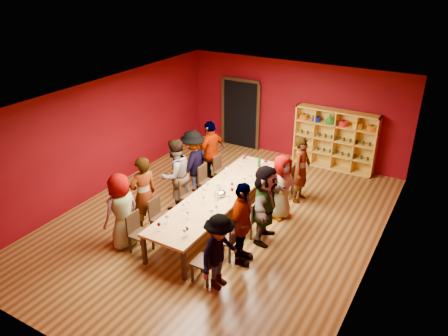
{
  "coord_description": "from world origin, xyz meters",
  "views": [
    {
      "loc": [
        4.56,
        -7.65,
        5.68
      ],
      "look_at": [
        -0.18,
        0.53,
        1.15
      ],
      "focal_mm": 35.0,
      "sensor_mm": 36.0,
      "label": 1
    }
  ],
  "objects": [
    {
      "name": "wine_glass_15",
      "position": [
        0.15,
        0.34,
        0.88
      ],
      "size": [
        0.07,
        0.07,
        0.18
      ],
      "color": "white",
      "rests_on": "tasting_table"
    },
    {
      "name": "wine_glass_20",
      "position": [
        -0.3,
        -1.02,
        0.88
      ],
      "size": [
        0.07,
        0.07,
        0.18
      ],
      "color": "white",
      "rests_on": "tasting_table"
    },
    {
      "name": "wine_glass_2",
      "position": [
        0.33,
        0.94,
        0.9
      ],
      "size": [
        0.08,
        0.08,
        0.21
      ],
      "color": "white",
      "rests_on": "tasting_table"
    },
    {
      "name": "wine_glass_5",
      "position": [
        0.3,
        0.07,
        0.9
      ],
      "size": [
        0.08,
        0.08,
        0.21
      ],
      "color": "white",
      "rests_on": "tasting_table"
    },
    {
      "name": "chair_person_left_4",
      "position": [
        -0.91,
        1.61,
        0.5
      ],
      "size": [
        0.42,
        0.42,
        0.89
      ],
      "color": "black",
      "rests_on": "ground"
    },
    {
      "name": "chair_person_left_2",
      "position": [
        -0.91,
        0.02,
        0.5
      ],
      "size": [
        0.42,
        0.42,
        0.89
      ],
      "color": "black",
      "rests_on": "ground"
    },
    {
      "name": "wine_glass_0",
      "position": [
        -0.26,
        -1.93,
        0.89
      ],
      "size": [
        0.08,
        0.08,
        0.19
      ],
      "color": "white",
      "rests_on": "tasting_table"
    },
    {
      "name": "chair_person_right_0",
      "position": [
        0.91,
        -1.97,
        0.5
      ],
      "size": [
        0.42,
        0.42,
        0.89
      ],
      "color": "black",
      "rests_on": "ground"
    },
    {
      "name": "chair_person_right_3",
      "position": [
        0.91,
        0.93,
        0.5
      ],
      "size": [
        0.42,
        0.42,
        0.89
      ],
      "color": "black",
      "rests_on": "ground"
    },
    {
      "name": "wine_glass_22",
      "position": [
        -0.35,
        0.05,
        0.89
      ],
      "size": [
        0.08,
        0.08,
        0.2
      ],
      "color": "white",
      "rests_on": "tasting_table"
    },
    {
      "name": "person_right_3",
      "position": [
        1.16,
        0.93,
        0.81
      ],
      "size": [
        0.71,
        0.89,
        1.61
      ],
      "primitive_type": "imported",
      "rotation": [
        0.0,
        0.0,
        1.16
      ],
      "color": "#C6858C",
      "rests_on": "ground"
    },
    {
      "name": "room_shell",
      "position": [
        0.0,
        0.0,
        1.5
      ],
      "size": [
        7.1,
        9.1,
        3.04
      ],
      "color": "brown",
      "rests_on": "ground"
    },
    {
      "name": "person_left_4",
      "position": [
        -1.22,
        1.61,
        0.91
      ],
      "size": [
        0.68,
        1.14,
        1.82
      ],
      "primitive_type": "imported",
      "rotation": [
        0.0,
        0.0,
        -1.77
      ],
      "color": "#5481AD",
      "rests_on": "ground"
    },
    {
      "name": "carafe_b",
      "position": [
        0.12,
        -0.28,
        0.86
      ],
      "size": [
        0.09,
        0.09,
        0.23
      ],
      "color": "white",
      "rests_on": "tasting_table"
    },
    {
      "name": "wine_glass_18",
      "position": [
        -0.02,
        -1.27,
        0.89
      ],
      "size": [
        0.08,
        0.08,
        0.2
      ],
      "color": "white",
      "rests_on": "tasting_table"
    },
    {
      "name": "wine_glass_1",
      "position": [
        -0.32,
        1.98,
        0.89
      ],
      "size": [
        0.08,
        0.08,
        0.2
      ],
      "color": "white",
      "rests_on": "tasting_table"
    },
    {
      "name": "chair_person_right_1",
      "position": [
        0.91,
        -1.11,
        0.5
      ],
      "size": [
        0.42,
        0.42,
        0.89
      ],
      "color": "black",
      "rests_on": "ground"
    },
    {
      "name": "wine_glass_9",
      "position": [
        0.37,
        -0.75,
        0.89
      ],
      "size": [
        0.08,
        0.08,
        0.19
      ],
      "color": "white",
      "rests_on": "tasting_table"
    },
    {
      "name": "person_left_0",
      "position": [
        -1.31,
        -1.86,
        0.86
      ],
      "size": [
        0.62,
        0.91,
        1.71
      ],
      "primitive_type": "imported",
      "rotation": [
        0.0,
        0.0,
        -1.78
      ],
      "color": "#47474C",
      "rests_on": "ground"
    },
    {
      "name": "wine_glass_4",
      "position": [
        0.31,
        1.87,
        0.9
      ],
      "size": [
        0.08,
        0.08,
        0.21
      ],
      "color": "white",
      "rests_on": "tasting_table"
    },
    {
      "name": "person_left_2",
      "position": [
        -1.27,
        0.02,
        0.92
      ],
      "size": [
        0.73,
        0.99,
        1.83
      ],
      "primitive_type": "imported",
      "rotation": [
        0.0,
        0.0,
        -1.87
      ],
      "color": "pink",
      "rests_on": "ground"
    },
    {
      "name": "person_right_1",
      "position": [
        1.18,
        -1.11,
        0.91
      ],
      "size": [
        0.66,
        1.14,
        1.83
      ],
      "primitive_type": "imported",
      "rotation": [
        0.0,
        0.0,
        1.74
      ],
      "color": "#49494E",
      "rests_on": "ground"
    },
    {
      "name": "wine_glass_14",
      "position": [
        0.31,
        -1.77,
        0.89
      ],
      "size": [
        0.08,
        0.08,
        0.19
      ],
      "color": "white",
      "rests_on": "tasting_table"
    },
    {
      "name": "chair_person_left_3",
      "position": [
        -0.91,
        0.86,
        0.5
      ],
      "size": [
        0.42,
        0.42,
        0.89
      ],
      "color": "black",
      "rests_on": "ground"
    },
    {
      "name": "chair_person_right_4",
      "position": [
        0.91,
        1.93,
        0.5
      ],
      "size": [
        0.42,
        0.42,
        0.89
      ],
      "color": "black",
      "rests_on": "ground"
    },
    {
      "name": "wine_glass_6",
      "position": [
        0.27,
        1.75,
        0.91
      ],
      "size": [
        0.09,
        0.09,
        0.22
      ],
      "color": "white",
      "rests_on": "tasting_table"
    },
    {
      "name": "chair_person_left_0",
      "position": [
        -0.91,
        -1.86,
        0.5
      ],
      "size": [
        0.42,
        0.42,
        0.89
      ],
      "color": "black",
      "rests_on": "ground"
    },
    {
      "name": "wine_glass_11",
      "position": [
        -0.34,
        -0.15,
        0.88
      ],
      "size": [
        0.07,
        0.07,
        0.19
      ],
      "color": "white",
      "rests_on": "tasting_table"
    },
    {
      "name": "wine_glass_12",
      "position": [
        0.35,
        -0.19,
        0.88
      ],
      "size": [
        0.07,
        0.07,
        0.18
      ],
      "color": "white",
      "rests_on": "tasting_table"
    },
    {
      "name": "wine_glass_16",
      "position": [
        -0.29,
        -1.62,
        0.91
      ],
      "size": [
        0.09,
        0.09,
        0.22
      ],
      "color": "white",
      "rests_on": "tasting_table"
    },
    {
      "name": "wine_bottle",
      "position": [
        0.16,
        1.78,
        0.88
      ],
      "size": [
        0.08,
        0.08,
        0.34
      ],
      "color": "#153A1A",
      "rests_on": "tasting_table"
    },
    {
      "name": "tasting_table",
      "position": [
        0.0,
        0.0,
        0.7
      ],
      "size": [
        1.1,
        4.5,
        0.75
      ],
      "color": "tan",
      "rests_on": "ground"
    },
    {
      "name": "wine_glass_8",
      "position": [
        -0.28,
        1.77,
        0.91
      ],
      "size": [
        0.09,
        0.09,
        0.22
      ],
      "color": "white",
      "rests_on": "tasting_table"
    },
    {
      "name": "carafe_a",
      "position": [
        -0.07,
        0.1,
        0.86
      ],
      "size": [
        0.1,
        0.1,
        0.24
      ],
      "color": "white",
      "rests_on": "tasting_table"
    },
    {
      "name": "wine_glass_7",
      "position": [
        0.37,
        -0.96,
        0.9
      ],
      "size": [
        0.08,
        0.08,
        0.21
      ],
      "color": "white",
      "rests_on": "tasting_table"
    },
    {
      "name": "doorway",
      "position": [
        -1.8,
        4.43,
        1.12
      ],
      "size": [
        1.4,
        0.17,
        2.3
      ],
      "color": "black",
      "rests_on": "ground"
    },
    {
      "name": "chair_person_left_1",
      "position": [
        -0.91,
        -1.14,
        0.5
      ],
      "size": [
        0.42,
        0.42,
        0.89
      ],
      "color": "black",
      "rests_on": "ground"
    },
    {
      "name": "chair_person_right_2",
      "position": [
        0.91,
        -0.15,
        0.5
      ],
      "size": [
        0.42,
        0.42,
        0.89
      ],
      "color": "black",
      "rests_on": "ground"
    },
    {
      "name": "wine_glass_10",
      "position": [
        0.3,
        -1.85,
        0.89
      ],
      "size": [
        0.08,
        0.08,
        0.19
      ],
      "color": "white",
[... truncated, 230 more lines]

